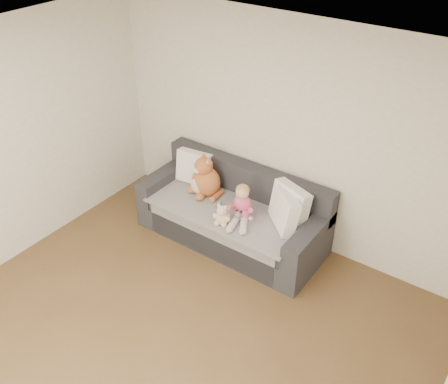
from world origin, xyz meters
name	(u,v)px	position (x,y,z in m)	size (l,w,h in m)	color
room_shell	(161,233)	(0.00, 0.42, 1.30)	(5.00, 5.00, 5.00)	brown
sofa	(233,216)	(-0.41, 2.06, 0.31)	(2.20, 0.94, 0.85)	#2C2B31
cushion_left	(194,167)	(-1.09, 2.20, 0.67)	(0.46, 0.25, 0.41)	white
cushion_right_back	(290,204)	(0.26, 2.17, 0.69)	(0.51, 0.35, 0.44)	white
cushion_right_front	(285,211)	(0.27, 2.04, 0.67)	(0.46, 0.44, 0.42)	white
toddler	(242,206)	(-0.18, 1.88, 0.65)	(0.32, 0.44, 0.43)	#EF5490
plush_cat	(205,179)	(-0.82, 2.06, 0.67)	(0.41, 0.38, 0.54)	#B05727
teddy_bear	(222,216)	(-0.30, 1.68, 0.58)	(0.20, 0.16, 0.26)	beige
plush_cow	(241,215)	(-0.18, 1.87, 0.54)	(0.13, 0.19, 0.16)	white
sippy_cup	(219,205)	(-0.49, 1.90, 0.53)	(0.10, 0.08, 0.11)	#773591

